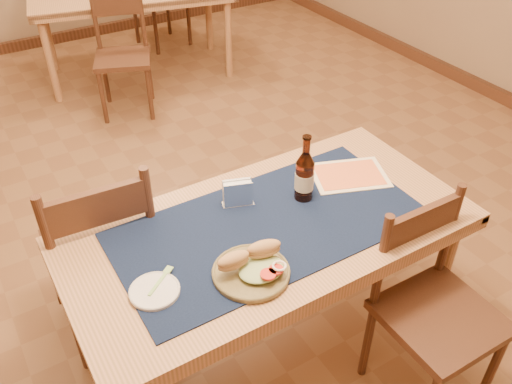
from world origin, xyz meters
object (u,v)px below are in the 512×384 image
main_table (269,241)px  sandwich_plate (253,267)px  chair_main_far (102,250)px  napkin_holder (238,194)px  beer_bottle (305,176)px  chair_main_near (433,307)px

main_table → sandwich_plate: (-0.19, -0.19, 0.12)m
chair_main_far → napkin_holder: size_ratio=7.27×
beer_bottle → napkin_holder: beer_bottle is taller
beer_bottle → chair_main_far: bearing=152.9°
sandwich_plate → beer_bottle: size_ratio=0.94×
beer_bottle → chair_main_near: bearing=-65.5°
sandwich_plate → napkin_holder: bearing=68.0°
chair_main_far → chair_main_near: chair_main_far is taller
chair_main_far → sandwich_plate: (0.37, -0.66, 0.27)m
main_table → beer_bottle: size_ratio=5.43×
chair_main_near → sandwich_plate: bearing=156.0°
main_table → chair_main_far: (-0.56, 0.47, -0.16)m
sandwich_plate → chair_main_near: bearing=-24.0°
chair_main_near → napkin_holder: (-0.51, 0.66, 0.33)m
chair_main_near → beer_bottle: size_ratio=3.10×
chair_main_far → chair_main_near: size_ratio=1.08×
chair_main_far → beer_bottle: (0.77, -0.39, 0.35)m
beer_bottle → napkin_holder: 0.28m
chair_main_far → beer_bottle: 0.93m
chair_main_near → napkin_holder: size_ratio=6.75×
main_table → napkin_holder: 0.23m
chair_main_near → napkin_holder: bearing=127.6°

